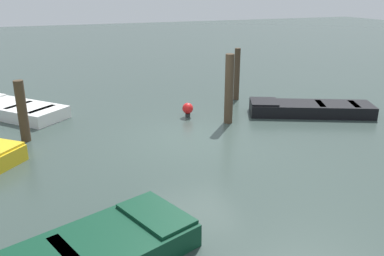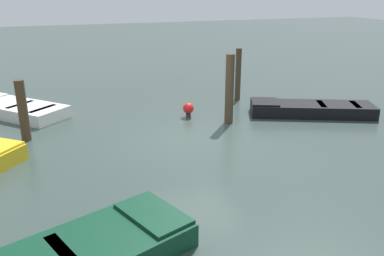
{
  "view_description": "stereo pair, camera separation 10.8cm",
  "coord_description": "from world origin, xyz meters",
  "px_view_note": "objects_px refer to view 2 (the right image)",
  "views": [
    {
      "loc": [
        -3.85,
        -10.01,
        4.08
      ],
      "look_at": [
        0.0,
        0.0,
        0.35
      ],
      "focal_mm": 37.85,
      "sensor_mm": 36.0,
      "label": 1
    },
    {
      "loc": [
        -3.75,
        -10.05,
        4.08
      ],
      "look_at": [
        0.0,
        0.0,
        0.35
      ],
      "focal_mm": 37.85,
      "sensor_mm": 36.0,
      "label": 2
    }
  ],
  "objects_px": {
    "rowboat_dark_green": "(84,255)",
    "marker_buoy": "(188,109)",
    "rowboat_white": "(14,108)",
    "mooring_piling_mid_right": "(230,89)",
    "mooring_piling_far_right": "(238,74)",
    "mooring_piling_near_left": "(23,111)",
    "rowboat_black": "(311,109)"
  },
  "relations": [
    {
      "from": "rowboat_white",
      "to": "mooring_piling_near_left",
      "type": "distance_m",
      "value": 2.88
    },
    {
      "from": "rowboat_black",
      "to": "marker_buoy",
      "type": "bearing_deg",
      "value": 7.17
    },
    {
      "from": "marker_buoy",
      "to": "mooring_piling_near_left",
      "type": "bearing_deg",
      "value": -174.97
    },
    {
      "from": "mooring_piling_far_right",
      "to": "mooring_piling_mid_right",
      "type": "height_order",
      "value": "mooring_piling_mid_right"
    },
    {
      "from": "marker_buoy",
      "to": "rowboat_dark_green",
      "type": "bearing_deg",
      "value": -121.76
    },
    {
      "from": "mooring_piling_mid_right",
      "to": "mooring_piling_near_left",
      "type": "relative_size",
      "value": 1.27
    },
    {
      "from": "mooring_piling_mid_right",
      "to": "marker_buoy",
      "type": "xyz_separation_m",
      "value": [
        -1.0,
        1.01,
        -0.81
      ]
    },
    {
      "from": "rowboat_dark_green",
      "to": "rowboat_black",
      "type": "bearing_deg",
      "value": 13.45
    },
    {
      "from": "rowboat_white",
      "to": "mooring_piling_near_left",
      "type": "xyz_separation_m",
      "value": [
        0.42,
        -2.78,
        0.65
      ]
    },
    {
      "from": "mooring_piling_near_left",
      "to": "marker_buoy",
      "type": "height_order",
      "value": "mooring_piling_near_left"
    },
    {
      "from": "rowboat_black",
      "to": "mooring_piling_mid_right",
      "type": "height_order",
      "value": "mooring_piling_mid_right"
    },
    {
      "from": "rowboat_dark_green",
      "to": "mooring_piling_mid_right",
      "type": "relative_size",
      "value": 1.71
    },
    {
      "from": "rowboat_dark_green",
      "to": "mooring_piling_near_left",
      "type": "distance_m",
      "value": 6.3
    },
    {
      "from": "mooring_piling_mid_right",
      "to": "marker_buoy",
      "type": "bearing_deg",
      "value": 134.55
    },
    {
      "from": "rowboat_black",
      "to": "marker_buoy",
      "type": "height_order",
      "value": "marker_buoy"
    },
    {
      "from": "rowboat_white",
      "to": "mooring_piling_mid_right",
      "type": "height_order",
      "value": "mooring_piling_mid_right"
    },
    {
      "from": "mooring_piling_far_right",
      "to": "mooring_piling_near_left",
      "type": "height_order",
      "value": "mooring_piling_far_right"
    },
    {
      "from": "rowboat_black",
      "to": "mooring_piling_mid_right",
      "type": "relative_size",
      "value": 1.91
    },
    {
      "from": "rowboat_white",
      "to": "mooring_piling_near_left",
      "type": "relative_size",
      "value": 2.18
    },
    {
      "from": "rowboat_dark_green",
      "to": "marker_buoy",
      "type": "height_order",
      "value": "marker_buoy"
    },
    {
      "from": "rowboat_dark_green",
      "to": "mooring_piling_mid_right",
      "type": "distance_m",
      "value": 7.66
    },
    {
      "from": "rowboat_dark_green",
      "to": "marker_buoy",
      "type": "distance_m",
      "value": 7.82
    },
    {
      "from": "mooring_piling_far_right",
      "to": "mooring_piling_mid_right",
      "type": "distance_m",
      "value": 2.89
    },
    {
      "from": "rowboat_white",
      "to": "mooring_piling_far_right",
      "type": "height_order",
      "value": "mooring_piling_far_right"
    },
    {
      "from": "rowboat_black",
      "to": "rowboat_dark_green",
      "type": "relative_size",
      "value": 1.12
    },
    {
      "from": "rowboat_dark_green",
      "to": "mooring_piling_far_right",
      "type": "bearing_deg",
      "value": 30.12
    },
    {
      "from": "mooring_piling_far_right",
      "to": "rowboat_dark_green",
      "type": "bearing_deg",
      "value": -129.4
    },
    {
      "from": "rowboat_black",
      "to": "mooring_piling_mid_right",
      "type": "xyz_separation_m",
      "value": [
        -2.95,
        0.21,
        0.88
      ]
    },
    {
      "from": "rowboat_dark_green",
      "to": "marker_buoy",
      "type": "relative_size",
      "value": 7.78
    },
    {
      "from": "rowboat_white",
      "to": "mooring_piling_mid_right",
      "type": "relative_size",
      "value": 1.73
    },
    {
      "from": "mooring_piling_mid_right",
      "to": "rowboat_white",
      "type": "bearing_deg",
      "value": 152.53
    },
    {
      "from": "mooring_piling_far_right",
      "to": "mooring_piling_near_left",
      "type": "distance_m",
      "value": 7.78
    }
  ]
}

